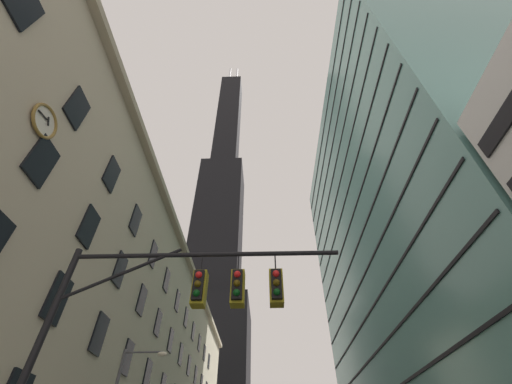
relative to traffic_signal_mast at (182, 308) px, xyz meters
name	(u,v)px	position (x,y,z in m)	size (l,w,h in m)	color
station_building	(111,354)	(-14.09, 27.15, 6.16)	(13.63, 71.11, 23.15)	#BCAF93
dark_skyscraper	(215,257)	(-15.87, 93.67, 56.94)	(25.89, 25.89, 207.80)	black
glass_office_midrise	(414,231)	(23.55, 28.85, 22.38)	(18.44, 50.05, 55.54)	slate
traffic_signal_mast	(182,308)	(0.00, 0.00, 0.00)	(8.40, 0.63, 7.15)	black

